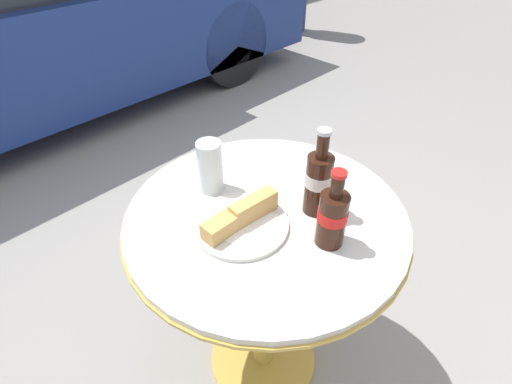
# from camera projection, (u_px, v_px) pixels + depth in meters

# --- Properties ---
(ground_plane) EXTENTS (30.00, 30.00, 0.00)m
(ground_plane) POSITION_uv_depth(u_px,v_px,m) (263.00, 358.00, 1.56)
(ground_plane) COLOR gray
(bistro_table) EXTENTS (0.78, 0.78, 0.76)m
(bistro_table) POSITION_uv_depth(u_px,v_px,m) (265.00, 255.00, 1.19)
(bistro_table) COLOR gold
(bistro_table) RESTS_ON ground_plane
(cola_bottle_left) EXTENTS (0.07, 0.07, 0.21)m
(cola_bottle_left) POSITION_uv_depth(u_px,v_px,m) (332.00, 216.00, 0.95)
(cola_bottle_left) COLOR #33190F
(cola_bottle_left) RESTS_ON bistro_table
(cola_bottle_right) EXTENTS (0.07, 0.07, 0.25)m
(cola_bottle_right) POSITION_uv_depth(u_px,v_px,m) (318.00, 181.00, 1.03)
(cola_bottle_right) COLOR #33190F
(cola_bottle_right) RESTS_ON bistro_table
(drinking_glass) EXTENTS (0.07, 0.07, 0.15)m
(drinking_glass) POSITION_uv_depth(u_px,v_px,m) (210.00, 169.00, 1.12)
(drinking_glass) COLOR silver
(drinking_glass) RESTS_ON bistro_table
(lunch_plate_near) EXTENTS (0.25, 0.25, 0.07)m
(lunch_plate_near) POSITION_uv_depth(u_px,v_px,m) (241.00, 221.00, 1.03)
(lunch_plate_near) COLOR silver
(lunch_plate_near) RESTS_ON bistro_table
(parked_car) EXTENTS (4.50, 1.67, 1.44)m
(parked_car) POSITION_uv_depth(u_px,v_px,m) (3.00, 21.00, 2.77)
(parked_car) COLOR navy
(parked_car) RESTS_ON ground_plane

